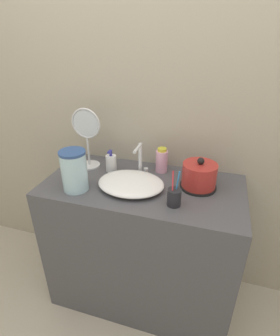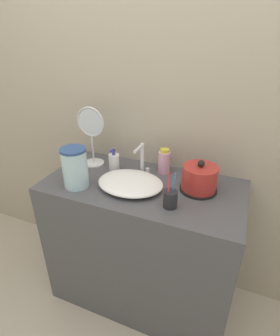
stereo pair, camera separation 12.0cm
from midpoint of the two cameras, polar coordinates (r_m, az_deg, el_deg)
name	(u,v)px [view 2 (the right image)]	position (r m, az deg, el deg)	size (l,w,h in m)	color
ground_plane	(125,326)	(1.90, -1.12, -31.22)	(12.00, 12.00, 0.00)	#BCB29E
wall_back	(162,96)	(1.57, 7.13, 15.33)	(6.00, 0.04, 2.60)	#ADA38E
vanity_counter	(142,244)	(1.72, 2.57, -16.18)	(1.11, 0.55, 0.87)	#4C4C51
sink_basin	(130,183)	(1.42, 0.31, -3.28)	(0.36, 0.29, 0.06)	white
faucet	(142,158)	(1.51, 2.78, 2.06)	(0.06, 0.12, 0.19)	silver
electric_kettle	(199,179)	(1.42, 15.16, -2.48)	(0.20, 0.20, 0.18)	black
toothbrush_cup	(170,199)	(1.27, 9.33, -6.67)	(0.07, 0.07, 0.19)	#232328
lotion_bottle	(114,162)	(1.59, -3.53, 1.32)	(0.06, 0.06, 0.14)	white
shampoo_bottle	(164,161)	(1.56, 7.49, 1.39)	(0.07, 0.07, 0.15)	#EAA8C6
vanity_mirror	(91,133)	(1.62, -8.44, 7.44)	(0.18, 0.13, 0.37)	silver
water_pitcher	(75,168)	(1.42, -11.65, 0.01)	(0.14, 0.14, 0.22)	#B2DBEA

